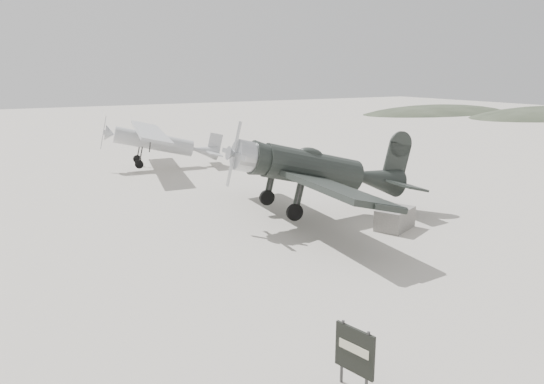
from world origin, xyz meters
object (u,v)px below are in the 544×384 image
Objects in this scene: lowwing_monoplane at (320,170)px; highwing_monoplane at (159,139)px; equipment_block at (395,219)px; sign_board at (355,352)px.

highwing_monoplane is (-2.26, 15.15, -0.19)m from lowwing_monoplane.
lowwing_monoplane is 7.19× the size of equipment_block.
lowwing_monoplane is 3.78m from equipment_block.
sign_board reaches higher than equipment_block.
highwing_monoplane reaches higher than sign_board.
sign_board is at bearing -87.42° from highwing_monoplane.
equipment_block is (3.95, -18.09, -1.48)m from highwing_monoplane.
highwing_monoplane is 6.31× the size of equipment_block.
lowwing_monoplane is at bearing 119.98° from equipment_block.
lowwing_monoplane reaches higher than equipment_block.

